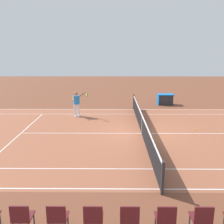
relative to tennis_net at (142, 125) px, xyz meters
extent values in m
plane|color=brown|center=(0.00, 0.00, -0.49)|extent=(60.00, 60.00, 0.00)
cube|color=#935138|center=(0.00, 0.00, -0.49)|extent=(24.20, 11.40, 0.00)
cube|color=white|center=(0.00, -5.50, -0.49)|extent=(23.80, 0.05, 0.01)
cube|color=white|center=(0.00, 5.50, -0.49)|extent=(23.80, 0.05, 0.01)
cube|color=white|center=(0.00, -4.11, -0.49)|extent=(23.80, 0.05, 0.01)
cube|color=white|center=(0.00, 4.11, -0.49)|extent=(23.80, 0.05, 0.01)
cube|color=white|center=(6.40, 0.00, -0.49)|extent=(0.05, 8.22, 0.01)
cube|color=white|center=(0.00, 0.00, -0.49)|extent=(12.80, 0.05, 0.01)
cylinder|color=#2D2D33|center=(0.00, -5.80, 0.05)|extent=(0.10, 0.10, 1.08)
cylinder|color=#2D2D33|center=(0.00, 5.80, 0.05)|extent=(0.10, 0.10, 1.08)
cube|color=black|center=(0.00, 0.00, -0.05)|extent=(0.02, 11.60, 0.88)
cube|color=white|center=(0.00, 0.00, 0.46)|extent=(0.04, 11.60, 0.06)
cube|color=white|center=(0.00, 0.00, -0.05)|extent=(0.04, 0.06, 0.88)
cylinder|color=white|center=(4.06, -3.51, -0.04)|extent=(0.15, 0.15, 0.74)
cube|color=white|center=(4.02, -3.46, -0.45)|extent=(0.25, 0.29, 0.09)
cylinder|color=white|center=(3.86, -3.65, -0.04)|extent=(0.15, 0.15, 0.74)
cube|color=white|center=(3.82, -3.60, -0.45)|extent=(0.25, 0.29, 0.09)
cube|color=#2884D1|center=(3.96, -3.58, 0.61)|extent=(0.45, 0.41, 0.56)
sphere|color=#9E704C|center=(3.96, -3.58, 1.04)|extent=(0.23, 0.23, 0.23)
cylinder|color=#9E704C|center=(4.09, -3.28, 0.74)|extent=(0.19, 0.42, 0.26)
cylinder|color=#9E704C|center=(3.63, -3.59, 0.94)|extent=(0.39, 0.32, 0.30)
cylinder|color=#232326|center=(3.40, -3.36, 1.05)|extent=(0.19, 0.25, 0.04)
torus|color=#232326|center=(3.24, -3.12, 1.05)|extent=(0.20, 0.27, 0.31)
cylinder|color=#C6D84C|center=(3.24, -3.12, 1.05)|extent=(0.16, 0.23, 0.27)
sphere|color=#CCE01E|center=(-3.04, -0.62, -0.46)|extent=(0.07, 0.07, 0.07)
cylinder|color=#38383D|center=(-1.21, 7.33, -0.27)|extent=(0.04, 0.04, 0.44)
cylinder|color=#38383D|center=(-0.38, 7.33, -0.27)|extent=(0.04, 0.04, 0.44)
cylinder|color=#38383D|center=(-0.74, 7.33, -0.27)|extent=(0.04, 0.04, 0.44)
cube|color=#56191E|center=(-0.56, 7.51, -0.03)|extent=(0.44, 0.44, 0.04)
cube|color=#56191E|center=(-0.56, 7.71, 0.19)|extent=(0.44, 0.04, 0.40)
cylinder|color=#38383D|center=(0.45, 7.33, -0.27)|extent=(0.04, 0.04, 0.44)
cylinder|color=#38383D|center=(0.09, 7.33, -0.27)|extent=(0.04, 0.04, 0.44)
cube|color=#56191E|center=(0.27, 7.51, -0.03)|extent=(0.44, 0.44, 0.04)
cube|color=#56191E|center=(0.27, 7.71, 0.19)|extent=(0.44, 0.04, 0.40)
cylinder|color=#38383D|center=(1.28, 7.33, -0.27)|extent=(0.04, 0.04, 0.44)
cylinder|color=#38383D|center=(0.92, 7.33, -0.27)|extent=(0.04, 0.04, 0.44)
cube|color=#56191E|center=(1.10, 7.51, -0.03)|extent=(0.44, 0.44, 0.04)
cube|color=#56191E|center=(1.10, 7.71, 0.19)|extent=(0.44, 0.04, 0.40)
cylinder|color=#38383D|center=(2.12, 7.33, -0.27)|extent=(0.04, 0.04, 0.44)
cylinder|color=#38383D|center=(1.76, 7.33, -0.27)|extent=(0.04, 0.04, 0.44)
cube|color=#56191E|center=(1.94, 7.51, -0.03)|extent=(0.44, 0.44, 0.04)
cube|color=#56191E|center=(1.94, 7.71, 0.19)|extent=(0.44, 0.04, 0.40)
cylinder|color=#38383D|center=(2.95, 7.33, -0.27)|extent=(0.04, 0.04, 0.44)
cylinder|color=#38383D|center=(2.59, 7.33, -0.27)|extent=(0.04, 0.04, 0.44)
cube|color=#56191E|center=(2.77, 7.51, -0.03)|extent=(0.44, 0.44, 0.04)
cube|color=#56191E|center=(2.77, 7.71, 0.19)|extent=(0.44, 0.04, 0.40)
cylinder|color=#38383D|center=(3.78, 7.33, -0.27)|extent=(0.04, 0.04, 0.44)
cylinder|color=#38383D|center=(3.42, 7.33, -0.27)|extent=(0.04, 0.04, 0.44)
cube|color=#56191E|center=(3.60, 7.51, -0.03)|extent=(0.44, 0.44, 0.04)
cube|color=#56191E|center=(3.60, 7.71, 0.19)|extent=(0.44, 0.04, 0.40)
cylinder|color=#38383D|center=(4.25, 7.33, -0.27)|extent=(0.04, 0.04, 0.44)
cube|color=#2D2D33|center=(-2.69, -7.35, -0.09)|extent=(1.10, 0.70, 0.80)
cube|color=blue|center=(-2.69, -7.35, 0.33)|extent=(1.24, 0.84, 0.06)
cube|color=blue|center=(-2.09, -7.35, -0.07)|extent=(0.06, 0.84, 0.84)
camera|label=1|loc=(1.46, 12.66, 3.78)|focal=40.40mm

